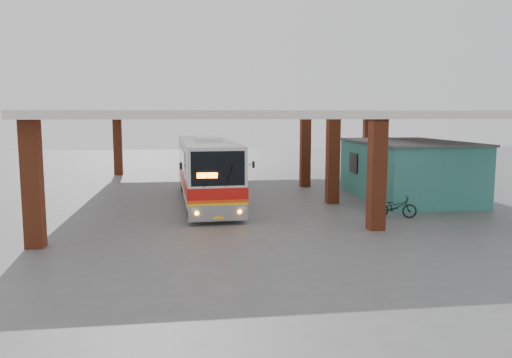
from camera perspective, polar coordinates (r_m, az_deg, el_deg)
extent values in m
plane|color=#515154|center=(22.36, 3.44, -4.27)|extent=(90.00, 90.00, 0.00)
cube|color=brown|center=(20.01, 13.65, 0.47)|extent=(0.60, 0.60, 4.35)
cube|color=brown|center=(25.65, 8.76, 2.06)|extent=(0.60, 0.60, 4.35)
cube|color=brown|center=(31.43, 5.65, 3.07)|extent=(0.60, 0.60, 4.35)
cube|color=brown|center=(18.38, -24.17, -0.56)|extent=(0.60, 0.60, 4.35)
cube|color=brown|center=(38.90, -15.52, 3.65)|extent=(0.60, 0.60, 4.35)
cube|color=brown|center=(41.12, 12.58, 3.93)|extent=(0.60, 0.60, 4.35)
cube|color=silver|center=(28.39, 1.93, 7.34)|extent=(21.00, 23.00, 0.30)
cube|color=#2F7477|center=(28.24, 16.94, 0.93)|extent=(5.00, 8.00, 3.00)
cube|color=#4E4E4E|center=(28.12, 17.05, 4.07)|extent=(5.20, 8.20, 0.12)
cube|color=#12322F|center=(25.94, 13.22, -0.49)|extent=(0.08, 0.95, 2.10)
cube|color=black|center=(28.66, 11.12, 1.80)|extent=(0.08, 1.20, 1.00)
cube|color=black|center=(28.65, 11.06, 1.80)|extent=(0.04, 1.30, 1.10)
cube|color=silver|center=(25.91, -5.70, 1.43)|extent=(2.93, 11.76, 2.72)
cube|color=silver|center=(24.83, -5.56, 4.55)|extent=(1.29, 2.96, 0.24)
cube|color=gray|center=(20.53, -4.37, -3.81)|extent=(2.46, 0.49, 0.68)
cube|color=red|center=(25.97, -5.68, 0.26)|extent=(2.97, 11.76, 0.49)
cube|color=#EE420D|center=(26.01, -5.67, -0.41)|extent=(2.97, 11.76, 0.13)
cube|color=yellow|center=(26.03, -5.67, -0.65)|extent=(2.97, 11.76, 0.10)
cube|color=black|center=(20.12, -4.38, 1.20)|extent=(2.18, 0.19, 1.41)
cube|color=black|center=(26.57, -8.48, 2.59)|extent=(0.43, 8.74, 0.87)
cube|color=black|center=(26.76, -3.23, 2.69)|extent=(0.43, 8.74, 0.87)
cube|color=#FF5905|center=(20.05, -5.60, 0.41)|extent=(0.83, 0.09, 0.21)
sphere|color=orange|center=(20.25, -6.78, -3.91)|extent=(0.17, 0.17, 0.17)
sphere|color=orange|center=(20.43, -1.86, -3.76)|extent=(0.17, 0.17, 0.17)
cube|color=yellow|center=(20.36, -4.30, -4.46)|extent=(0.44, 0.05, 0.12)
cylinder|color=black|center=(22.00, -7.48, -3.23)|extent=(0.35, 0.98, 0.97)
cylinder|color=black|center=(22.20, -2.13, -3.07)|extent=(0.35, 0.98, 0.97)
cylinder|color=black|center=(29.39, -8.21, -0.58)|extent=(0.35, 0.98, 0.97)
cylinder|color=black|center=(29.53, -4.20, -0.49)|extent=(0.35, 0.98, 0.97)
cylinder|color=black|center=(30.64, -8.30, -0.26)|extent=(0.35, 0.98, 0.97)
cylinder|color=black|center=(30.78, -4.45, -0.17)|extent=(0.35, 0.98, 0.97)
imported|color=black|center=(22.76, 15.64, -3.10)|extent=(1.93, 1.09, 0.96)
imported|color=red|center=(22.82, 13.84, -2.05)|extent=(0.67, 0.48, 1.72)
cube|color=#AC1612|center=(29.42, 9.05, -1.11)|extent=(0.49, 0.49, 0.06)
cube|color=#AC1612|center=(29.39, 9.39, -0.62)|extent=(0.16, 0.40, 0.57)
cylinder|color=black|center=(29.27, 8.73, -1.39)|extent=(0.03, 0.03, 0.19)
cylinder|color=black|center=(29.28, 9.36, -1.40)|extent=(0.03, 0.03, 0.19)
cylinder|color=black|center=(29.59, 8.73, -1.30)|extent=(0.03, 0.03, 0.19)
cylinder|color=black|center=(29.60, 9.35, -1.31)|extent=(0.03, 0.03, 0.19)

